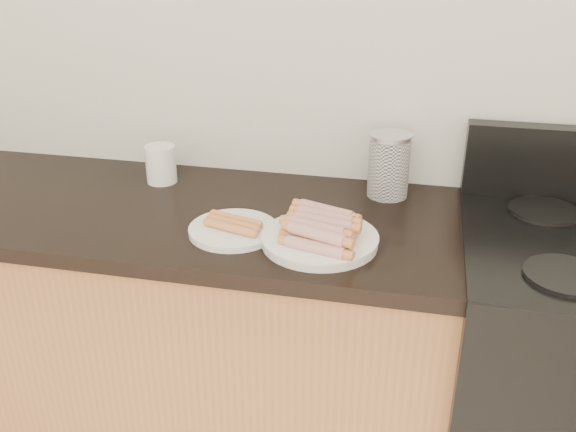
% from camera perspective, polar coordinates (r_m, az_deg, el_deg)
% --- Properties ---
extents(wall_back, '(4.00, 0.04, 2.60)m').
position_cam_1_polar(wall_back, '(1.84, 3.54, 15.19)').
color(wall_back, silver).
rests_on(wall_back, ground).
extents(cabinet_base, '(2.20, 0.59, 0.86)m').
position_cam_1_polar(cabinet_base, '(2.14, -17.72, -9.98)').
color(cabinet_base, '#965B36').
rests_on(cabinet_base, floor).
extents(counter_slab, '(2.20, 0.62, 0.04)m').
position_cam_1_polar(counter_slab, '(1.92, -19.46, 1.09)').
color(counter_slab, black).
rests_on(counter_slab, cabinet_base).
extents(burner_near_left, '(0.18, 0.18, 0.01)m').
position_cam_1_polar(burner_near_left, '(1.51, 23.48, -4.87)').
color(burner_near_left, black).
rests_on(burner_near_left, stove).
extents(burner_far_left, '(0.18, 0.18, 0.01)m').
position_cam_1_polar(burner_far_left, '(1.81, 21.81, 0.44)').
color(burner_far_left, black).
rests_on(burner_far_left, stove).
extents(main_plate, '(0.33, 0.33, 0.02)m').
position_cam_1_polar(main_plate, '(1.54, 2.83, -2.21)').
color(main_plate, white).
rests_on(main_plate, counter_slab).
extents(side_plate, '(0.28, 0.28, 0.02)m').
position_cam_1_polar(side_plate, '(1.60, -4.89, -1.24)').
color(side_plate, silver).
rests_on(side_plate, counter_slab).
extents(hotdog_pile, '(0.14, 0.23, 0.06)m').
position_cam_1_polar(hotdog_pile, '(1.53, 2.86, -1.00)').
color(hotdog_pile, '#A03138').
rests_on(hotdog_pile, main_plate).
extents(plain_sausages, '(0.14, 0.11, 0.02)m').
position_cam_1_polar(plain_sausages, '(1.59, -4.91, -0.65)').
color(plain_sausages, '#D38643').
rests_on(plain_sausages, side_plate).
extents(canister, '(0.12, 0.12, 0.18)m').
position_cam_1_polar(canister, '(1.80, 8.95, 4.49)').
color(canister, white).
rests_on(canister, counter_slab).
extents(mug, '(0.09, 0.09, 0.11)m').
position_cam_1_polar(mug, '(1.92, -11.23, 4.55)').
color(mug, silver).
rests_on(mug, counter_slab).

